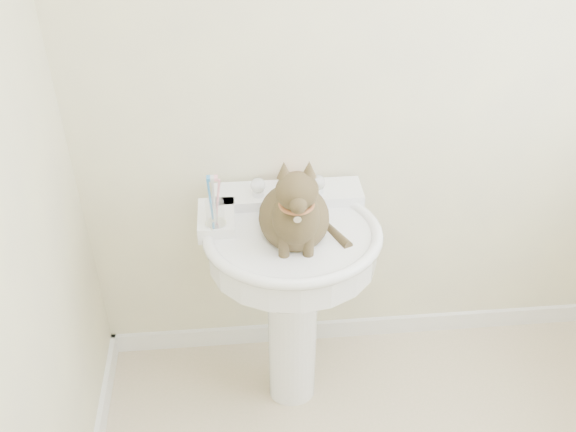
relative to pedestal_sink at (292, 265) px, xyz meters
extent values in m
cube|color=white|center=(0.35, 0.28, -0.62)|extent=(2.20, 0.02, 0.09)
cylinder|color=white|center=(0.00, -0.01, -0.34)|extent=(0.18, 0.18, 0.65)
cylinder|color=white|center=(0.00, -0.01, 0.08)|extent=(0.57, 0.57, 0.12)
ellipsoid|color=white|center=(0.00, -0.01, 0.02)|extent=(0.53, 0.46, 0.21)
torus|color=white|center=(0.00, -0.01, 0.14)|extent=(0.61, 0.61, 0.04)
cube|color=white|center=(0.00, 0.20, 0.15)|extent=(0.54, 0.14, 0.06)
cube|color=white|center=(-0.25, 0.08, 0.15)|extent=(0.12, 0.19, 0.06)
cylinder|color=silver|center=(0.00, 0.16, 0.21)|extent=(0.05, 0.05, 0.05)
cylinder|color=silver|center=(0.00, 0.11, 0.24)|extent=(0.04, 0.04, 0.14)
sphere|color=white|center=(-0.11, 0.18, 0.23)|extent=(0.06, 0.06, 0.06)
sphere|color=white|center=(0.11, 0.18, 0.23)|extent=(0.06, 0.06, 0.06)
cube|color=red|center=(0.03, 0.24, 0.20)|extent=(0.09, 0.06, 0.03)
cylinder|color=silver|center=(-0.25, 0.01, 0.19)|extent=(0.07, 0.07, 0.01)
cylinder|color=white|center=(-0.25, 0.01, 0.23)|extent=(0.06, 0.06, 0.09)
cylinder|color=#3482CE|center=(-0.26, 0.01, 0.28)|extent=(0.01, 0.01, 0.17)
cylinder|color=silver|center=(-0.25, 0.01, 0.28)|extent=(0.01, 0.01, 0.17)
cylinder|color=pink|center=(-0.24, 0.01, 0.28)|extent=(0.01, 0.01, 0.17)
ellipsoid|color=brown|center=(0.01, 0.00, 0.21)|extent=(0.23, 0.27, 0.21)
ellipsoid|color=brown|center=(0.01, -0.10, 0.27)|extent=(0.15, 0.14, 0.19)
ellipsoid|color=brown|center=(0.01, -0.13, 0.40)|extent=(0.13, 0.12, 0.12)
cone|color=brown|center=(-0.03, -0.11, 0.46)|extent=(0.05, 0.05, 0.05)
cone|color=brown|center=(0.04, -0.11, 0.46)|extent=(0.05, 0.05, 0.05)
cylinder|color=brown|center=(0.13, 0.02, 0.14)|extent=(0.03, 0.03, 0.24)
torus|color=brown|center=(0.01, -0.12, 0.34)|extent=(0.11, 0.11, 0.01)
camera|label=1|loc=(-0.17, -1.70, 1.45)|focal=40.00mm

